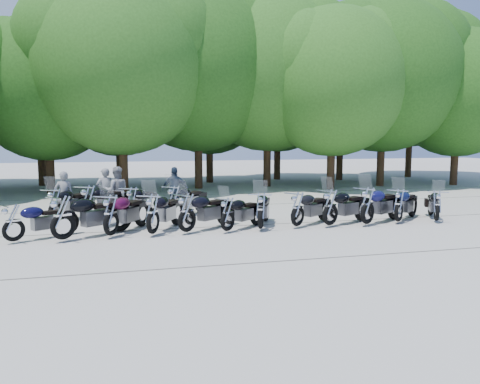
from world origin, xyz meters
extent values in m
plane|color=#A49F94|center=(0.00, 0.00, 0.00)|extent=(90.00, 90.00, 0.00)
cylinder|color=#3A2614|center=(-7.25, 12.84, 1.65)|extent=(0.44, 0.44, 3.31)
sphere|color=#286319|center=(-7.25, 12.84, 5.32)|extent=(7.31, 7.31, 7.31)
cylinder|color=#3A2614|center=(-3.57, 11.24, 1.97)|extent=(0.44, 0.44, 3.93)
sphere|color=#357721|center=(-3.57, 11.24, 6.33)|extent=(8.70, 8.70, 8.70)
cylinder|color=#3A2614|center=(0.54, 13.09, 2.06)|extent=(0.44, 0.44, 4.13)
sphere|color=#286319|center=(0.54, 13.09, 6.64)|extent=(9.13, 9.13, 9.13)
cylinder|color=#3A2614|center=(4.61, 13.20, 2.05)|extent=(0.44, 0.44, 4.09)
sphere|color=#357721|center=(4.61, 13.20, 6.58)|extent=(9.04, 9.04, 9.04)
cylinder|color=#3A2614|center=(7.55, 10.82, 1.81)|extent=(0.44, 0.44, 3.62)
sphere|color=#357721|center=(7.55, 10.82, 5.82)|extent=(8.00, 8.00, 8.00)
cylinder|color=#3A2614|center=(11.20, 11.78, 1.99)|extent=(0.44, 0.44, 3.98)
sphere|color=#286319|center=(11.20, 11.78, 6.40)|extent=(8.79, 8.79, 8.79)
cylinder|color=#3A2614|center=(15.83, 11.20, 1.70)|extent=(0.44, 0.44, 3.41)
sphere|color=#286319|center=(15.83, 11.20, 5.48)|extent=(7.53, 7.53, 7.53)
cylinder|color=#3A2614|center=(-8.29, 16.97, 1.76)|extent=(0.44, 0.44, 3.52)
sphere|color=#357721|center=(-8.29, 16.97, 5.66)|extent=(7.78, 7.78, 7.78)
cylinder|color=#3A2614|center=(-3.76, 16.43, 1.71)|extent=(0.44, 0.44, 3.42)
sphere|color=#286319|center=(-3.76, 16.43, 5.50)|extent=(7.56, 7.56, 7.56)
cylinder|color=#3A2614|center=(1.80, 16.47, 1.78)|extent=(0.44, 0.44, 3.56)
sphere|color=#286319|center=(1.80, 16.47, 5.73)|extent=(7.88, 7.88, 7.88)
cylinder|color=#3A2614|center=(6.69, 17.47, 1.88)|extent=(0.44, 0.44, 3.76)
sphere|color=#286319|center=(6.69, 17.47, 6.04)|extent=(8.31, 8.31, 8.31)
cylinder|color=#3A2614|center=(10.68, 16.09, 1.81)|extent=(0.44, 0.44, 3.63)
sphere|color=#357721|center=(10.68, 16.09, 5.83)|extent=(8.02, 8.02, 8.02)
cylinder|color=#3A2614|center=(16.61, 17.02, 2.19)|extent=(0.44, 0.44, 4.37)
sphere|color=#286319|center=(16.61, 17.02, 7.03)|extent=(9.67, 9.67, 9.67)
imported|color=gray|center=(-5.61, 3.94, 0.85)|extent=(0.63, 0.42, 1.71)
imported|color=#9B9B9E|center=(-3.87, 4.65, 0.90)|extent=(0.89, 0.70, 1.79)
imported|color=#1E2D3F|center=(-1.73, 4.69, 0.87)|extent=(1.07, 0.57, 1.74)
imported|color=gray|center=(-4.28, 4.81, 0.87)|extent=(0.68, 0.49, 1.74)
camera|label=1|loc=(-3.68, -12.97, 2.82)|focal=35.00mm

